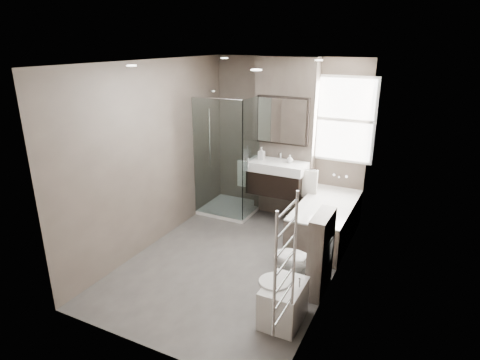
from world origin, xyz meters
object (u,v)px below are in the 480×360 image
Objects in this scene: vanity at (276,177)px; toilet at (299,262)px; bathtub at (326,219)px; bidet at (283,302)px.

vanity is 1.38× the size of toilet.
bathtub is 2.84× the size of bidet.
vanity reaches higher than bathtub.
bidet is (0.09, -2.04, -0.08)m from bathtub.
toilet is 1.22× the size of bidet.
toilet reaches higher than bathtub.
bathtub is at bearing -175.34° from toilet.
vanity reaches higher than toilet.
toilet is at bearing 93.75° from bidet.
vanity is at bearing 160.63° from bathtub.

